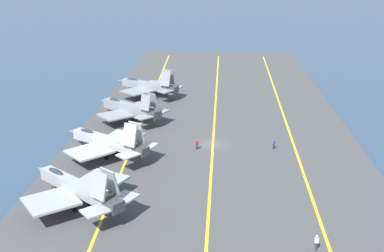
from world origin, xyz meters
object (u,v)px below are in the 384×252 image
at_px(parked_jet_second, 107,141).
at_px(parked_jet_fourth, 148,85).
at_px(parked_jet_nearest, 77,187).
at_px(crew_white_vest, 316,242).
at_px(crew_red_vest, 197,144).
at_px(parked_jet_third, 129,108).
at_px(crew_blue_vest, 274,144).

xyz_separation_m(parked_jet_second, parked_jet_fourth, (35.01, -0.89, 0.04)).
distance_m(parked_jet_nearest, crew_white_vest, 28.47).
height_order(parked_jet_fourth, crew_red_vest, parked_jet_fourth).
height_order(parked_jet_second, parked_jet_third, parked_jet_second).
xyz_separation_m(parked_jet_nearest, parked_jet_fourth, (51.07, -0.83, -0.10)).
height_order(parked_jet_nearest, crew_red_vest, parked_jet_nearest).
bearing_deg(parked_jet_third, parked_jet_fourth, -3.02).
bearing_deg(parked_jet_third, crew_blue_vest, -116.84).
bearing_deg(crew_red_vest, crew_blue_vest, -85.72).
xyz_separation_m(crew_blue_vest, crew_white_vest, (-28.48, -1.66, 0.06)).
bearing_deg(parked_jet_second, crew_blue_vest, -79.59).
bearing_deg(crew_red_vest, crew_white_vest, -153.24).
bearing_deg(parked_jet_nearest, crew_red_vest, -34.10).
bearing_deg(parked_jet_nearest, parked_jet_fourth, -0.93).
distance_m(parked_jet_second, parked_jet_third, 17.78).
bearing_deg(parked_jet_second, parked_jet_third, 0.05).
bearing_deg(crew_red_vest, parked_jet_second, 105.77).
bearing_deg(parked_jet_nearest, crew_white_vest, -105.70).
distance_m(crew_white_vest, crew_red_vest, 30.87).
bearing_deg(parked_jet_second, crew_white_vest, -130.89).
xyz_separation_m(parked_jet_second, crew_blue_vest, (4.73, -25.76, -1.54)).
distance_m(parked_jet_nearest, crew_blue_vest, 33.10).
distance_m(parked_jet_fourth, crew_white_vest, 64.49).
bearing_deg(parked_jet_third, crew_white_vest, -146.55).
bearing_deg(parked_jet_second, parked_jet_nearest, -179.78).
xyz_separation_m(parked_jet_nearest, crew_red_vest, (19.88, -13.46, -1.66)).
xyz_separation_m(crew_blue_vest, crew_red_vest, (-0.92, 12.24, 0.01)).
bearing_deg(crew_red_vest, parked_jet_nearest, 145.90).
relative_size(parked_jet_second, parked_jet_fourth, 0.99).
xyz_separation_m(parked_jet_second, crew_white_vest, (-23.75, -27.42, -1.47)).
bearing_deg(crew_white_vest, crew_red_vest, 26.76).
distance_m(parked_jet_second, crew_white_vest, 36.31).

